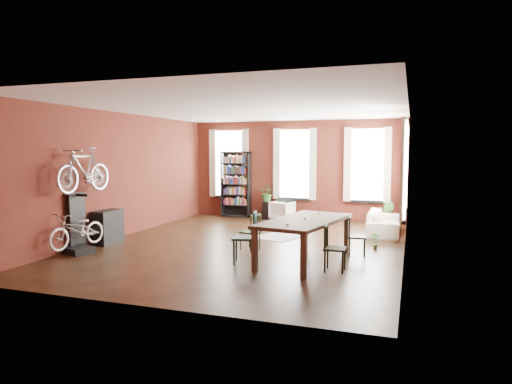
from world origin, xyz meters
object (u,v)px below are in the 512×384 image
at_px(white_armchair, 282,210).
at_px(cream_sofa, 385,219).
at_px(dining_chair_a, 245,238).
at_px(bicycle_floor, 77,214).
at_px(bike_trainer, 80,250).
at_px(console_table, 107,227).
at_px(dining_chair_d, 357,237).
at_px(dining_table, 305,241).
at_px(plant_stand, 268,210).
at_px(dining_chair_c, 335,248).
at_px(bookshelf, 236,184).
at_px(dining_chair_b, 250,232).

bearing_deg(white_armchair, cream_sofa, 170.27).
height_order(dining_chair_a, bicycle_floor, bicycle_floor).
xyz_separation_m(bike_trainer, console_table, (-0.13, 1.14, 0.33)).
relative_size(dining_chair_d, bike_trainer, 1.70).
relative_size(white_armchair, console_table, 0.83).
distance_m(dining_table, dining_chair_d, 1.28).
height_order(console_table, bicycle_floor, bicycle_floor).
bearing_deg(plant_stand, dining_chair_a, -77.01).
xyz_separation_m(dining_chair_c, bike_trainer, (-5.46, -0.34, -0.36)).
distance_m(dining_chair_a, dining_chair_c, 1.79).
xyz_separation_m(bookshelf, console_table, (-1.28, -5.20, -0.70)).
xyz_separation_m(white_armchair, plant_stand, (-0.50, 0.07, -0.05)).
height_order(dining_chair_a, cream_sofa, dining_chair_a).
bearing_deg(white_armchair, bike_trainer, 80.07).
distance_m(dining_chair_b, dining_chair_c, 2.44).
xyz_separation_m(cream_sofa, plant_stand, (-3.77, 1.56, -0.12)).
bearing_deg(dining_chair_c, bicycle_floor, 92.56).
relative_size(white_armchair, bicycle_floor, 0.46).
bearing_deg(white_armchair, dining_chair_a, 113.20).
xyz_separation_m(dining_chair_b, white_armchair, (-0.53, 4.55, -0.07)).
height_order(dining_table, dining_chair_b, dining_table).
xyz_separation_m(dining_chair_b, bookshelf, (-2.21, 4.76, 0.69)).
xyz_separation_m(dining_chair_c, bicycle_floor, (-5.49, -0.34, 0.45)).
height_order(cream_sofa, plant_stand, cream_sofa).
relative_size(dining_chair_c, bookshelf, 0.39).
height_order(dining_chair_d, bookshelf, bookshelf).
height_order(dining_table, console_table, dining_table).
height_order(dining_chair_a, console_table, dining_chair_a).
relative_size(dining_chair_b, dining_chair_c, 0.96).
relative_size(bike_trainer, bicycle_floor, 0.33).
relative_size(bookshelf, white_armchair, 3.30).
xyz_separation_m(dining_table, bicycle_floor, (-4.80, -0.87, 0.44)).
distance_m(dining_chair_a, dining_chair_b, 1.25).
bearing_deg(dining_chair_c, console_table, 80.88).
xyz_separation_m(dining_chair_b, plant_stand, (-1.03, 4.62, -0.12)).
bearing_deg(dining_chair_b, plant_stand, -145.65).
relative_size(cream_sofa, console_table, 2.60).
relative_size(dining_chair_b, plant_stand, 1.43).
height_order(dining_chair_a, plant_stand, dining_chair_a).
relative_size(white_armchair, bike_trainer, 1.38).
bearing_deg(dining_chair_a, bike_trainer, -98.41).
bearing_deg(dining_chair_b, dining_chair_a, 36.55).
bearing_deg(dining_chair_c, dining_chair_a, 87.98).
xyz_separation_m(bike_trainer, plant_stand, (2.33, 6.20, 0.21)).
relative_size(bookshelf, cream_sofa, 1.06).
bearing_deg(bike_trainer, plant_stand, 69.37).
height_order(dining_chair_c, bookshelf, bookshelf).
height_order(bookshelf, plant_stand, bookshelf).
relative_size(dining_chair_a, dining_chair_b, 1.25).
distance_m(dining_table, bike_trainer, 4.86).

